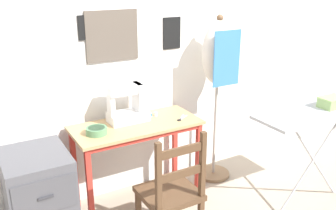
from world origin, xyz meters
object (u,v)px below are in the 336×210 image
Objects in this scene: fabric_bowl at (97,131)px; filing_cabinet at (40,197)px; dress_form at (218,62)px; sewing_machine at (130,104)px; thread_spool_near_machine at (150,115)px; scissors at (181,119)px; storage_box at (332,102)px; wooden_chair at (171,194)px; thread_spool_mid_table at (156,114)px; ironing_board at (320,115)px.

fabric_bowl is 0.23× the size of filing_cabinet.
dress_form is (1.67, 0.11, 0.80)m from filing_cabinet.
thread_spool_near_machine is at bearing 0.15° from sewing_machine.
filing_cabinet is at bearing -177.30° from fabric_bowl.
storage_box reaches higher than scissors.
dress_form is at bearing 37.05° from wooden_chair.
scissors is at bearing -24.73° from sewing_machine.
wooden_chair is at bearing -90.87° from sewing_machine.
scissors is 0.64m from dress_form.
storage_box is (0.55, -0.81, -0.23)m from dress_form.
fabric_bowl is 1.89m from storage_box.
sewing_machine is 9.74× the size of thread_spool_mid_table.
dress_form is (0.86, -0.04, 0.26)m from sewing_machine.
dress_form is at bearing 16.29° from scissors.
fabric_bowl is 1.77m from ironing_board.
fabric_bowl is at bearing -175.76° from dress_form.
scissors is 0.72m from wooden_chair.
ironing_board is (1.62, -0.72, 0.06)m from fabric_bowl.
thread_spool_mid_table is at bearing 11.78° from fabric_bowl.
ironing_board reaches higher than filing_cabinet.
fabric_bowl is 0.10× the size of dress_form.
fabric_bowl is (-0.34, -0.13, -0.12)m from sewing_machine.
sewing_machine is at bearing 177.54° from dress_form.
filing_cabinet is (-1.19, 0.03, -0.39)m from scissors.
ironing_board is at bearing -37.55° from thread_spool_near_machine.
sewing_machine is 0.98m from filing_cabinet.
dress_form is at bearing 3.81° from filing_cabinet.
filing_cabinet is (-1.04, -0.14, -0.41)m from thread_spool_mid_table.
dress_form is at bearing -3.18° from thread_spool_near_machine.
sewing_machine is 2.46× the size of scissors.
dress_form reaches higher than thread_spool_near_machine.
thread_spool_near_machine reaches higher than filing_cabinet.
wooden_chair is (-0.24, -0.69, -0.33)m from thread_spool_mid_table.
ironing_board is (0.90, -0.67, 0.08)m from scissors.
thread_spool_near_machine reaches higher than scissors.
dress_form is at bearing 117.68° from ironing_board.
ironing_board is at bearing -18.36° from filing_cabinet.
filing_cabinet is at bearing 178.66° from scissors.
scissors is 0.12× the size of ironing_board.
scissors is at bearing -163.71° from dress_form.
storage_box is (0.12, -0.00, 0.09)m from ironing_board.
thread_spool_near_machine is 1.08m from filing_cabinet.
sewing_machine is at bearing -179.85° from thread_spool_near_machine.
thread_spool_near_machine is (0.52, 0.13, -0.01)m from fabric_bowl.
ironing_board is 5.36× the size of storage_box.
wooden_chair reaches higher than thread_spool_near_machine.
sewing_machine is 9.81× the size of thread_spool_near_machine.
wooden_chair is (-0.19, -0.69, -0.33)m from thread_spool_near_machine.
scissors is 0.23m from thread_spool_mid_table.
fabric_bowl is at bearing -168.22° from thread_spool_mid_table.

